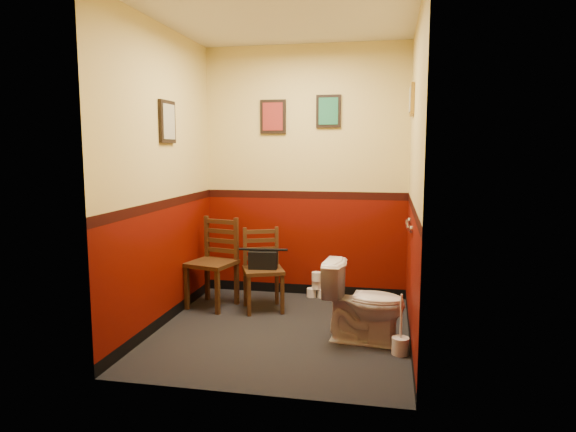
% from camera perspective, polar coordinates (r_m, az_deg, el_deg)
% --- Properties ---
extents(floor, '(2.20, 2.40, 0.00)m').
position_cam_1_polar(floor, '(4.67, -0.61, -12.65)').
color(floor, black).
rests_on(floor, ground).
extents(ceiling, '(2.20, 2.40, 0.00)m').
position_cam_1_polar(ceiling, '(4.52, -0.67, 21.46)').
color(ceiling, silver).
rests_on(ceiling, ground).
extents(wall_back, '(2.20, 0.00, 2.70)m').
position_cam_1_polar(wall_back, '(5.57, 1.91, 4.83)').
color(wall_back, '#550A02').
rests_on(wall_back, ground).
extents(wall_front, '(2.20, 0.00, 2.70)m').
position_cam_1_polar(wall_front, '(3.23, -5.03, 2.83)').
color(wall_front, '#550A02').
rests_on(wall_front, ground).
extents(wall_left, '(0.00, 2.40, 2.70)m').
position_cam_1_polar(wall_left, '(4.74, -13.79, 4.14)').
color(wall_left, '#550A02').
rests_on(wall_left, ground).
extents(wall_right, '(0.00, 2.40, 2.70)m').
position_cam_1_polar(wall_right, '(4.31, 13.87, 3.82)').
color(wall_right, '#550A02').
rests_on(wall_right, ground).
extents(grab_bar, '(0.05, 0.56, 0.06)m').
position_cam_1_polar(grab_bar, '(4.59, 13.20, -0.96)').
color(grab_bar, silver).
rests_on(grab_bar, wall_right).
extents(framed_print_back_a, '(0.28, 0.04, 0.36)m').
position_cam_1_polar(framed_print_back_a, '(5.62, -1.68, 10.97)').
color(framed_print_back_a, black).
rests_on(framed_print_back_a, wall_back).
extents(framed_print_back_b, '(0.26, 0.04, 0.34)m').
position_cam_1_polar(framed_print_back_b, '(5.52, 4.52, 11.54)').
color(framed_print_back_b, black).
rests_on(framed_print_back_b, wall_back).
extents(framed_print_left, '(0.04, 0.30, 0.38)m').
position_cam_1_polar(framed_print_left, '(4.83, -13.24, 10.16)').
color(framed_print_left, black).
rests_on(framed_print_left, wall_left).
extents(framed_print_right, '(0.04, 0.34, 0.28)m').
position_cam_1_polar(framed_print_right, '(4.91, 13.58, 12.43)').
color(framed_print_right, olive).
rests_on(framed_print_right, wall_right).
extents(toilet, '(0.72, 0.45, 0.67)m').
position_cam_1_polar(toilet, '(4.38, 8.47, -9.51)').
color(toilet, white).
rests_on(toilet, floor).
extents(toilet_brush, '(0.14, 0.14, 0.49)m').
position_cam_1_polar(toilet_brush, '(4.26, 12.37, -13.78)').
color(toilet_brush, silver).
rests_on(toilet_brush, floor).
extents(chair_left, '(0.51, 0.51, 0.91)m').
position_cam_1_polar(chair_left, '(5.31, -8.23, -5.13)').
color(chair_left, '#3E2612').
rests_on(chair_left, floor).
extents(chair_right, '(0.50, 0.50, 0.82)m').
position_cam_1_polar(chair_right, '(5.17, -2.82, -5.93)').
color(chair_right, '#3E2612').
rests_on(chair_right, floor).
extents(handbag, '(0.29, 0.16, 0.20)m').
position_cam_1_polar(handbag, '(5.11, -2.77, -4.87)').
color(handbag, black).
rests_on(handbag, chair_right).
extents(tp_stack, '(0.22, 0.13, 0.28)m').
position_cam_1_polar(tp_stack, '(5.63, 3.21, -7.85)').
color(tp_stack, silver).
rests_on(tp_stack, floor).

